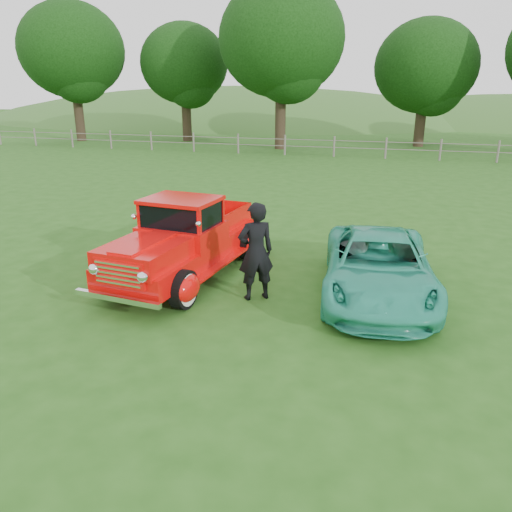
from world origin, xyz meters
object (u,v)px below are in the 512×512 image
(tree_far_west, at_px, (72,50))
(tree_near_west, at_px, (282,39))
(tree_near_east, at_px, (426,66))
(man, at_px, (256,252))
(tree_mid_west, at_px, (184,64))
(teal_sedan, at_px, (378,266))
(red_pickup, at_px, (184,241))

(tree_far_west, distance_m, tree_near_west, 16.03)
(tree_near_east, height_order, man, tree_near_east)
(tree_near_east, distance_m, man, 29.07)
(tree_mid_west, height_order, man, tree_mid_west)
(tree_near_west, xyz_separation_m, tree_near_east, (9.00, 4.00, -1.55))
(tree_near_east, height_order, teal_sedan, tree_near_east)
(tree_near_west, xyz_separation_m, man, (5.20, -24.51, -5.82))
(tree_near_east, relative_size, man, 4.25)
(tree_near_east, bearing_deg, man, -97.59)
(man, bearing_deg, tree_mid_west, -97.17)
(tree_near_east, bearing_deg, teal_sedan, -93.07)
(tree_near_west, xyz_separation_m, teal_sedan, (7.51, -23.74, -6.17))
(teal_sedan, bearing_deg, tree_near_east, 81.16)
(tree_far_west, xyz_separation_m, teal_sedan, (23.51, -24.74, -5.86))
(tree_far_west, distance_m, man, 33.62)
(tree_mid_west, distance_m, teal_sedan, 31.30)
(red_pickup, height_order, man, man)
(tree_mid_west, bearing_deg, man, -64.36)
(tree_far_west, xyz_separation_m, tree_near_east, (25.00, 3.00, -1.24))
(red_pickup, bearing_deg, man, -16.48)
(tree_mid_west, distance_m, tree_near_east, 17.03)
(red_pickup, bearing_deg, teal_sedan, 6.35)
(tree_far_west, bearing_deg, tree_mid_west, 14.04)
(man, bearing_deg, red_pickup, -55.89)
(tree_near_west, relative_size, teal_sedan, 2.30)
(tree_near_east, height_order, red_pickup, tree_near_east)
(tree_mid_west, xyz_separation_m, tree_near_east, (17.00, 1.00, -0.30))
(tree_far_west, bearing_deg, tree_near_east, 6.84)
(tree_near_east, relative_size, teal_sedan, 1.84)
(tree_near_east, bearing_deg, red_pickup, -101.51)
(tree_near_west, bearing_deg, tree_far_west, 176.42)
(tree_near_east, xyz_separation_m, red_pickup, (-5.64, -27.72, -4.45))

